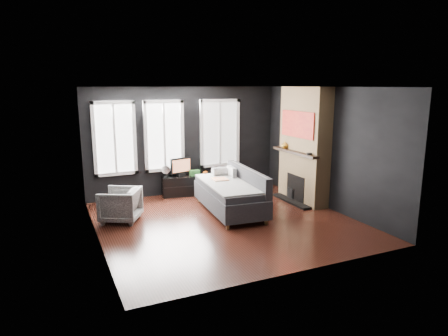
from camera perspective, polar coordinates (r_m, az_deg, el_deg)
name	(u,v)px	position (r m, az deg, el deg)	size (l,w,h in m)	color
floor	(226,221)	(8.24, 0.22, -7.61)	(5.00, 5.00, 0.00)	black
ceiling	(226,87)	(7.78, 0.24, 11.51)	(5.00, 5.00, 0.00)	white
wall_back	(185,141)	(10.20, -5.60, 3.91)	(5.00, 0.02, 2.70)	black
wall_left	(94,167)	(7.25, -18.07, 0.16)	(0.02, 5.00, 2.70)	black
wall_right	(327,148)	(9.20, 14.57, 2.73)	(0.02, 5.00, 2.70)	black
windows	(167,100)	(9.94, -8.13, 9.60)	(4.00, 0.16, 1.76)	white
fireplace	(304,145)	(9.56, 11.39, 3.20)	(0.70, 1.62, 2.70)	#93724C
sofa	(230,191)	(8.70, 0.82, -3.29)	(1.11, 2.22, 0.95)	#242426
stripe_pillow	(232,175)	(9.22, 1.09, -1.07)	(0.09, 0.40, 0.40)	gray
armchair	(120,203)	(8.42, -14.61, -4.90)	(0.73, 0.68, 0.75)	white
media_console	(190,185)	(10.18, -4.82, -2.42)	(1.44, 0.45, 0.50)	black
monitor	(181,166)	(10.06, -6.17, 0.35)	(0.58, 0.12, 0.52)	black
desk_fan	(166,171)	(9.97, -8.29, -0.44)	(0.21, 0.21, 0.30)	#A4A4A4
mug	(205,173)	(10.13, -2.70, -0.69)	(0.11, 0.09, 0.11)	orange
book	(212,169)	(10.26, -1.76, -0.20)	(0.16, 0.02, 0.22)	#C1AF96
storage_box	(195,173)	(10.11, -4.22, -0.67)	(0.24, 0.15, 0.13)	#2C6B2B
mantel_vase	(285,145)	(9.79, 8.66, 3.29)	(0.17, 0.18, 0.17)	orange
mantel_clock	(309,154)	(8.99, 12.09, 1.99)	(0.12, 0.12, 0.04)	black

